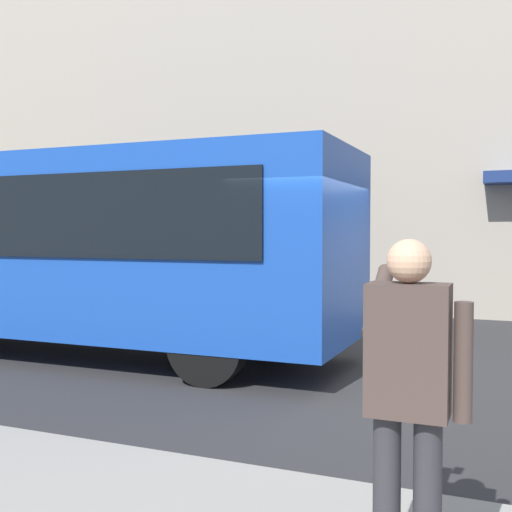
# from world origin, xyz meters

# --- Properties ---
(ground_plane) EXTENTS (60.00, 60.00, 0.00)m
(ground_plane) POSITION_xyz_m (0.00, 0.00, 0.00)
(ground_plane) COLOR #2B2B2D
(building_facade_far) EXTENTS (28.00, 1.55, 12.00)m
(building_facade_far) POSITION_xyz_m (-0.02, -6.80, 5.99)
(building_facade_far) COLOR #A89E8E
(building_facade_far) RESTS_ON ground_plane
(red_bus) EXTENTS (9.05, 2.54, 3.08)m
(red_bus) POSITION_xyz_m (4.60, -0.12, 1.68)
(red_bus) COLOR #1947AD
(red_bus) RESTS_ON ground_plane
(pedestrian_photographer) EXTENTS (0.53, 0.52, 1.70)m
(pedestrian_photographer) POSITION_xyz_m (-1.39, 4.58, 1.14)
(pedestrian_photographer) COLOR #2D2D33
(pedestrian_photographer) RESTS_ON sidewalk_curb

